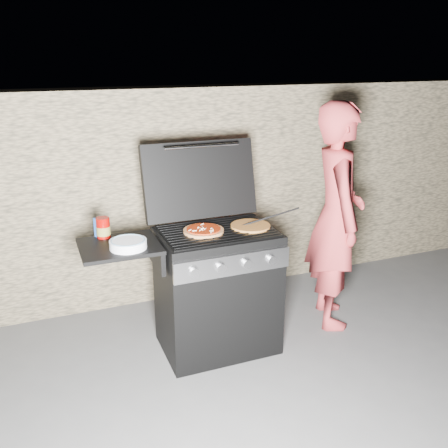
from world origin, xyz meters
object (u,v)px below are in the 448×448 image
object	(u,v)px
gas_grill	(184,296)
person	(336,217)
pizza_topped	(204,230)
sauce_jar	(103,228)

from	to	relation	value
gas_grill	person	bearing A→B (deg)	2.34
gas_grill	pizza_topped	xyz separation A→B (m)	(0.15, -0.00, 0.47)
pizza_topped	person	distance (m)	1.10
sauce_jar	person	size ratio (longest dim) A/B	0.08
gas_grill	person	xyz separation A→B (m)	(1.24, 0.05, 0.42)
person	pizza_topped	bearing A→B (deg)	112.20
gas_grill	sauce_jar	size ratio (longest dim) A/B	9.74
gas_grill	person	world-z (taller)	person
pizza_topped	person	bearing A→B (deg)	2.68
sauce_jar	person	xyz separation A→B (m)	(1.74, -0.12, -0.10)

